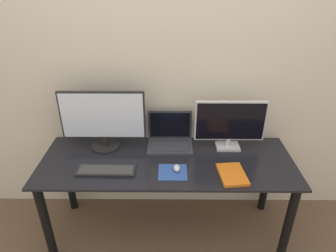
# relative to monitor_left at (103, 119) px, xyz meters

# --- Properties ---
(wall_back) EXTENTS (7.00, 0.05, 2.50)m
(wall_back) POSITION_rel_monitor_left_xyz_m (0.47, 0.21, 0.31)
(wall_back) COLOR beige
(wall_back) RESTS_ON ground_plane
(desk) EXTENTS (1.82, 0.65, 0.70)m
(desk) POSITION_rel_monitor_left_xyz_m (0.47, -0.18, -0.37)
(desk) COLOR black
(desk) RESTS_ON ground_plane
(monitor_left) EXTENTS (0.62, 0.21, 0.46)m
(monitor_left) POSITION_rel_monitor_left_xyz_m (0.00, 0.00, 0.00)
(monitor_left) COLOR black
(monitor_left) RESTS_ON desk
(monitor_right) EXTENTS (0.52, 0.13, 0.39)m
(monitor_right) POSITION_rel_monitor_left_xyz_m (0.94, 0.00, -0.03)
(monitor_right) COLOR silver
(monitor_right) RESTS_ON desk
(laptop) EXTENTS (0.34, 0.25, 0.25)m
(laptop) POSITION_rel_monitor_left_xyz_m (0.49, 0.05, -0.18)
(laptop) COLOR #333338
(laptop) RESTS_ON desk
(keyboard) EXTENTS (0.40, 0.13, 0.02)m
(keyboard) POSITION_rel_monitor_left_xyz_m (0.06, -0.31, -0.23)
(keyboard) COLOR black
(keyboard) RESTS_ON desk
(mousepad) EXTENTS (0.19, 0.18, 0.00)m
(mousepad) POSITION_rel_monitor_left_xyz_m (0.51, -0.32, -0.24)
(mousepad) COLOR #2D519E
(mousepad) RESTS_ON desk
(mouse) EXTENTS (0.05, 0.07, 0.04)m
(mouse) POSITION_rel_monitor_left_xyz_m (0.54, -0.30, -0.22)
(mouse) COLOR silver
(mouse) RESTS_ON mousepad
(book) EXTENTS (0.19, 0.25, 0.02)m
(book) POSITION_rel_monitor_left_xyz_m (0.91, -0.35, -0.23)
(book) COLOR orange
(book) RESTS_ON desk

